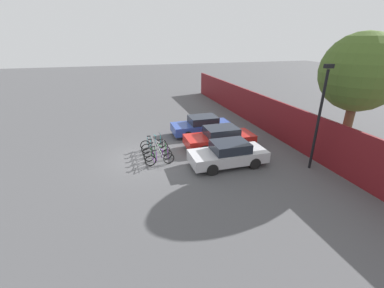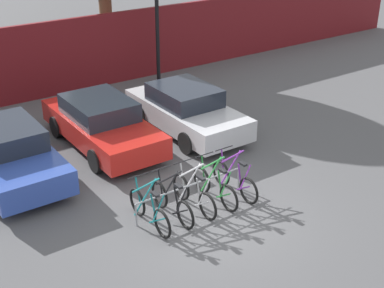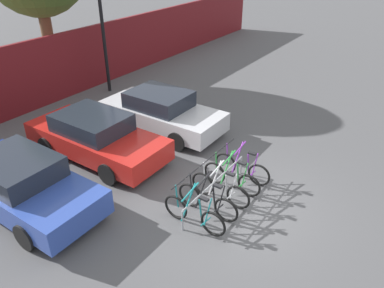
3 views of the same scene
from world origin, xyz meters
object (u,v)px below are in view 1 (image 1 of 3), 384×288
tree_behind_hoarding (360,73)px  car_blue (202,125)px  bicycle_green (158,155)px  car_red (220,138)px  bicycle_teal (153,144)px  bicycle_silver (156,151)px  lamp_post (320,113)px  bike_rack (159,149)px  bicycle_purple (160,159)px  car_silver (228,154)px  bicycle_black (155,147)px

tree_behind_hoarding → car_blue: bearing=-132.5°
bicycle_green → car_red: (-0.81, 4.26, 0.31)m
bicycle_teal → bicycle_silver: bearing=3.0°
bicycle_teal → car_red: car_red is taller
bicycle_silver → car_blue: 4.93m
car_blue → car_red: bearing=6.7°
car_blue → lamp_post: lamp_post is taller
car_blue → bicycle_green: bearing=-47.9°
bike_rack → bicycle_teal: bicycle_teal is taller
lamp_post → car_blue: bearing=-149.7°
car_red → tree_behind_hoarding: (3.52, 6.52, 4.30)m
car_blue → tree_behind_hoarding: bearing=47.5°
bicycle_silver → bicycle_teal: bearing=-177.4°
bicycle_purple → tree_behind_hoarding: bearing=81.3°
bicycle_teal → car_silver: size_ratio=0.39×
bike_rack → car_red: (-0.21, 4.11, 0.22)m
bicycle_green → bicycle_black: bearing=177.9°
bicycle_teal → bicycle_green: size_ratio=1.00×
bike_rack → bicycle_silver: 0.18m
car_red → car_silver: 2.59m
car_red → tree_behind_hoarding: tree_behind_hoarding is taller
bicycle_teal → car_red: bearing=80.1°
bicycle_black → car_blue: (-2.36, 3.93, 0.31)m
car_red → lamp_post: lamp_post is taller
bicycle_silver → car_silver: car_silver is taller
car_silver → lamp_post: lamp_post is taller
bicycle_purple → lamp_post: lamp_post is taller
bicycle_silver → car_red: size_ratio=0.38×
bicycle_teal → car_blue: size_ratio=0.39×
bicycle_green → car_blue: bearing=130.1°
lamp_post → bicycle_teal: bearing=-122.9°
tree_behind_hoarding → bicycle_teal: bearing=-112.6°
bicycle_black → bicycle_green: size_ratio=1.00×
bicycle_teal → bicycle_black: size_ratio=1.00×
bike_rack → bicycle_purple: bicycle_purple is taller
bicycle_silver → car_red: bearing=95.4°
bicycle_purple → car_red: 4.49m
bicycle_green → tree_behind_hoarding: (2.71, 10.77, 4.61)m
bike_rack → tree_behind_hoarding: size_ratio=0.41×
car_blue → car_silver: (5.28, -0.20, -0.00)m
tree_behind_hoarding → car_silver: bearing=-97.9°
car_blue → bike_rack: bearing=-52.0°
bicycle_green → car_red: 4.35m
bicycle_black → car_blue: 4.59m
bicycle_green → lamp_post: bearing=65.0°
bike_rack → lamp_post: 9.17m
car_blue → bicycle_purple: bearing=-43.5°
car_silver → bike_rack: bearing=-123.0°
car_blue → lamp_post: size_ratio=0.79×
bicycle_teal → car_red: 4.38m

